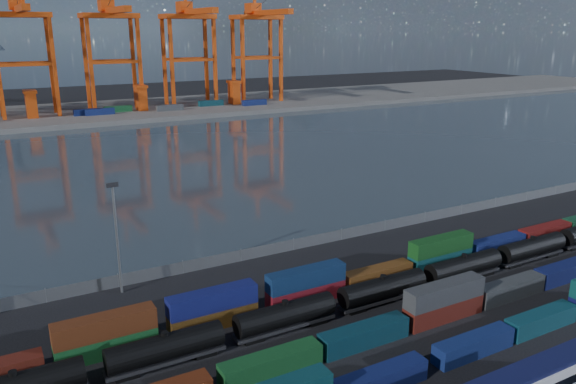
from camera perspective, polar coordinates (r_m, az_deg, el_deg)
ground at (r=77.38m, az=11.15°, el=-12.64°), size 700.00×700.00×0.00m
harbor_water at (r=166.42m, az=-12.69°, el=3.01°), size 700.00×700.00×0.00m
far_quay at (r=267.17m, az=-19.32°, el=7.61°), size 700.00×70.00×2.00m
container_row_south at (r=66.33m, az=13.39°, el=-16.23°), size 138.15×2.28×4.86m
container_row_mid at (r=71.00m, az=8.22°, el=-13.91°), size 141.02×2.44×5.21m
container_row_north at (r=78.84m, az=0.73°, el=-10.14°), size 141.34×2.39×5.09m
tanker_string at (r=76.13m, az=4.92°, el=-11.06°), size 122.36×2.98×4.26m
waterfront_fence at (r=97.71m, az=0.57°, el=-5.36°), size 160.12×0.12×2.20m
yard_light_mast at (r=83.09m, az=-17.02°, el=-3.96°), size 1.60×0.40×16.60m
gantry_cranes at (r=257.01m, az=-21.52°, el=15.29°), size 198.53×45.18×61.17m
quay_containers at (r=250.95m, az=-21.24°, el=7.45°), size 172.58×10.99×2.60m
straddle_carriers at (r=256.13m, az=-19.60°, el=8.79°), size 140.00×7.00×11.10m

